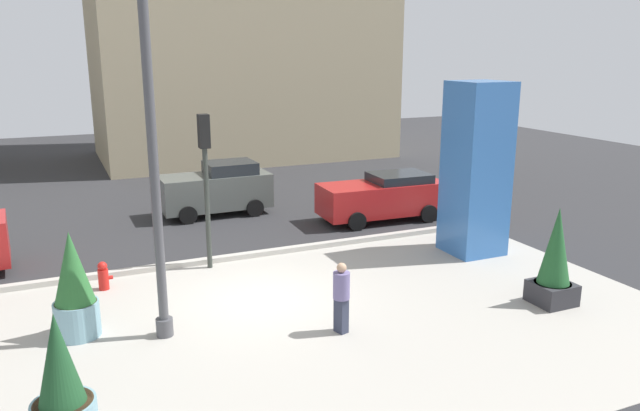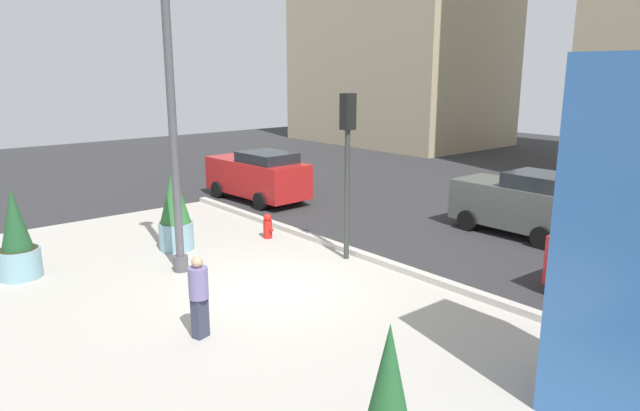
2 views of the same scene
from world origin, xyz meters
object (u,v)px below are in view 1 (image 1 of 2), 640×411
(potted_plant_near_right, at_px, (74,288))
(car_curb_east, at_px, (217,189))
(potted_plant_near_left, at_px, (555,260))
(potted_plant_curbside, at_px, (62,391))
(fire_hydrant, at_px, (103,276))
(pedestrian_by_curb, at_px, (341,294))
(car_intersection, at_px, (384,196))
(traffic_light_corner, at_px, (205,165))
(lamp_post, at_px, (154,174))
(art_pillar_blue, at_px, (476,169))

(potted_plant_near_right, distance_m, car_curb_east, 10.15)
(potted_plant_near_left, xyz_separation_m, potted_plant_curbside, (-10.90, -1.13, -0.18))
(fire_hydrant, height_order, pedestrian_by_curb, pedestrian_by_curb)
(car_intersection, bearing_deg, potted_plant_near_right, -152.58)
(potted_plant_near_left, distance_m, potted_plant_near_right, 10.88)
(traffic_light_corner, bearing_deg, potted_plant_near_right, -139.74)
(potted_plant_near_right, bearing_deg, lamp_post, -23.42)
(car_curb_east, bearing_deg, lamp_post, -111.08)
(traffic_light_corner, distance_m, car_intersection, 7.63)
(art_pillar_blue, height_order, car_intersection, art_pillar_blue)
(fire_hydrant, relative_size, car_curb_east, 0.19)
(lamp_post, xyz_separation_m, potted_plant_near_right, (-1.69, 0.73, -2.45))
(potted_plant_near_left, relative_size, fire_hydrant, 3.19)
(car_intersection, bearing_deg, art_pillar_blue, -81.27)
(potted_plant_near_right, bearing_deg, car_intersection, 27.42)
(art_pillar_blue, distance_m, pedestrian_by_curb, 7.06)
(potted_plant_near_right, xyz_separation_m, car_curb_east, (5.31, 8.65, -0.13))
(potted_plant_curbside, xyz_separation_m, car_intersection, (10.92, 9.35, -0.06))
(lamp_post, bearing_deg, car_intersection, 35.00)
(art_pillar_blue, xyz_separation_m, pedestrian_by_curb, (-5.99, -3.35, -1.67))
(lamp_post, height_order, traffic_light_corner, lamp_post)
(traffic_light_corner, xyz_separation_m, pedestrian_by_curb, (1.60, -5.16, -2.04))
(art_pillar_blue, bearing_deg, potted_plant_near_left, -99.57)
(pedestrian_by_curb, bearing_deg, traffic_light_corner, 107.22)
(car_curb_east, bearing_deg, car_intersection, -31.19)
(potted_plant_curbside, bearing_deg, art_pillar_blue, 23.87)
(potted_plant_near_right, bearing_deg, fire_hydrant, 73.69)
(fire_hydrant, bearing_deg, pedestrian_by_curb, -46.13)
(potted_plant_curbside, relative_size, car_curb_east, 0.55)
(art_pillar_blue, relative_size, car_curb_east, 1.28)
(art_pillar_blue, bearing_deg, car_curb_east, 128.52)
(potted_plant_curbside, relative_size, car_intersection, 0.48)
(car_intersection, bearing_deg, potted_plant_curbside, -139.43)
(art_pillar_blue, height_order, potted_plant_near_left, art_pillar_blue)
(potted_plant_near_right, bearing_deg, car_curb_east, 58.47)
(traffic_light_corner, bearing_deg, pedestrian_by_curb, -72.78)
(fire_hydrant, height_order, car_curb_east, car_curb_east)
(lamp_post, height_order, potted_plant_near_right, lamp_post)
(art_pillar_blue, distance_m, traffic_light_corner, 7.82)
(art_pillar_blue, distance_m, car_curb_east, 9.60)
(potted_plant_near_right, bearing_deg, traffic_light_corner, 40.26)
(pedestrian_by_curb, bearing_deg, car_curb_east, 89.49)
(potted_plant_near_right, bearing_deg, pedestrian_by_curb, -21.98)
(potted_plant_curbside, height_order, car_curb_east, potted_plant_curbside)
(lamp_post, distance_m, potted_plant_near_right, 3.06)
(potted_plant_curbside, xyz_separation_m, pedestrian_by_curb, (5.58, 1.77, -0.04))
(art_pillar_blue, height_order, potted_plant_curbside, art_pillar_blue)
(traffic_light_corner, relative_size, car_curb_east, 1.08)
(art_pillar_blue, relative_size, traffic_light_corner, 1.18)
(art_pillar_blue, xyz_separation_m, potted_plant_curbside, (-11.57, -5.12, -1.62))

